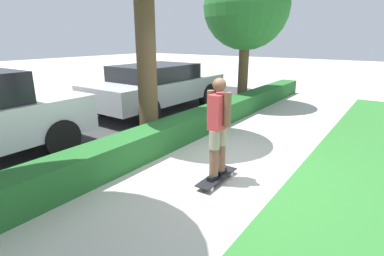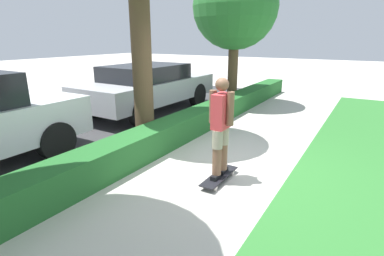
# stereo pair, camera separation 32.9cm
# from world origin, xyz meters

# --- Properties ---
(ground_plane) EXTENTS (60.00, 60.00, 0.00)m
(ground_plane) POSITION_xyz_m (0.00, 0.00, 0.00)
(ground_plane) COLOR #BCB7AD
(street_asphalt) EXTENTS (16.52, 5.00, 0.01)m
(street_asphalt) POSITION_xyz_m (0.00, 4.20, 0.00)
(street_asphalt) COLOR #38383A
(street_asphalt) RESTS_ON ground_plane
(hedge_row) EXTENTS (16.52, 0.60, 0.52)m
(hedge_row) POSITION_xyz_m (0.00, 1.60, 0.26)
(hedge_row) COLOR #236028
(hedge_row) RESTS_ON ground_plane
(skateboard) EXTENTS (0.92, 0.24, 0.10)m
(skateboard) POSITION_xyz_m (-0.48, -0.09, 0.08)
(skateboard) COLOR black
(skateboard) RESTS_ON ground_plane
(skater_person) EXTENTS (0.48, 0.40, 1.56)m
(skater_person) POSITION_xyz_m (-0.48, -0.09, 0.92)
(skater_person) COLOR black
(skater_person) RESTS_ON skateboard
(tree_far) EXTENTS (2.64, 2.64, 4.46)m
(tree_far) POSITION_xyz_m (4.76, 2.04, 3.11)
(tree_far) COLOR brown
(tree_far) RESTS_ON ground_plane
(parked_car_middle) EXTENTS (4.65, 2.00, 1.43)m
(parked_car_middle) POSITION_xyz_m (2.63, 3.87, 0.78)
(parked_car_middle) COLOR #B7B7BC
(parked_car_middle) RESTS_ON ground_plane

